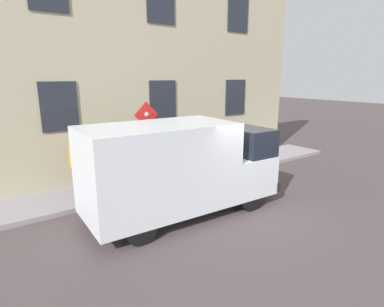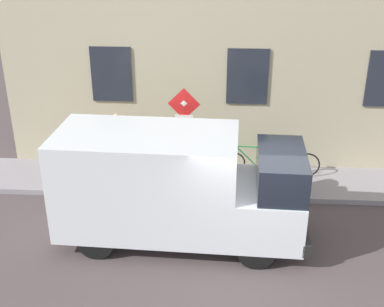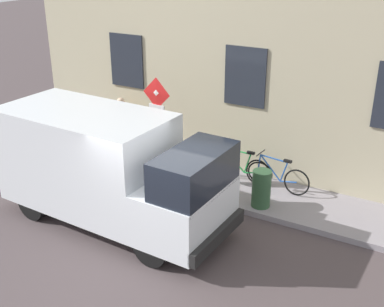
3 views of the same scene
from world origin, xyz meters
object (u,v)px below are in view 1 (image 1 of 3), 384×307
Objects in this scene: delivery_van at (180,167)px; bicycle_blue at (197,158)px; litter_bin at (212,161)px; pedestrian at (77,163)px; sign_post_stacked at (147,134)px; bicycle_green at (176,161)px.

delivery_van is 4.20m from bicycle_blue.
litter_bin is (-0.98, 0.01, 0.08)m from bicycle_blue.
pedestrian reaches higher than litter_bin.
bicycle_green is at bearing -57.83° from sign_post_stacked.
bicycle_blue is at bearing 49.34° from delivery_van.
sign_post_stacked reaches higher than pedestrian.
delivery_van reaches higher than bicycle_blue.
bicycle_green is at bearing 44.57° from litter_bin.
pedestrian is 4.73m from litter_bin.
litter_bin is at bearing -87.07° from sign_post_stacked.
litter_bin reaches higher than bicycle_blue.
bicycle_green is (-0.00, 0.98, 0.00)m from bicycle_blue.
delivery_van is at bearing -10.60° from pedestrian.
delivery_van is at bearing 51.12° from bicycle_blue.
delivery_van is 3.63m from bicycle_green.
sign_post_stacked is 1.54× the size of pedestrian.
pedestrian is 1.91× the size of litter_bin.
pedestrian is (-0.12, 4.64, 0.56)m from bicycle_blue.
pedestrian is (-0.12, 3.66, 0.56)m from bicycle_green.
delivery_van is 3.15× the size of bicycle_green.
bicycle_blue is at bearing -67.90° from sign_post_stacked.
bicycle_green is (1.12, -1.77, -1.41)m from sign_post_stacked.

